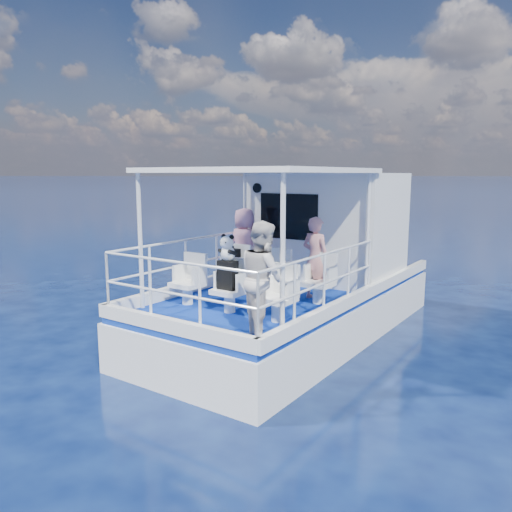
{
  "coord_description": "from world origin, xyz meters",
  "views": [
    {
      "loc": [
        4.72,
        -7.22,
        3.07
      ],
      "look_at": [
        0.03,
        -0.4,
        1.72
      ],
      "focal_mm": 35.0,
      "sensor_mm": 36.0,
      "label": 1
    }
  ],
  "objects_px": {
    "passenger_stbd_aft": "(264,279)",
    "backpack_center": "(228,275)",
    "passenger_port_fwd": "(244,246)",
    "panda": "(228,248)"
  },
  "relations": [
    {
      "from": "passenger_port_fwd",
      "to": "backpack_center",
      "type": "relative_size",
      "value": 3.3
    },
    {
      "from": "passenger_port_fwd",
      "to": "backpack_center",
      "type": "xyz_separation_m",
      "value": [
        1.08,
        -1.95,
        -0.15
      ]
    },
    {
      "from": "passenger_stbd_aft",
      "to": "panda",
      "type": "bearing_deg",
      "value": 9.62
    },
    {
      "from": "passenger_stbd_aft",
      "to": "backpack_center",
      "type": "bearing_deg",
      "value": 10.07
    },
    {
      "from": "panda",
      "to": "passenger_port_fwd",
      "type": "bearing_deg",
      "value": 119.1
    },
    {
      "from": "passenger_port_fwd",
      "to": "backpack_center",
      "type": "height_order",
      "value": "passenger_port_fwd"
    },
    {
      "from": "passenger_port_fwd",
      "to": "panda",
      "type": "height_order",
      "value": "passenger_port_fwd"
    },
    {
      "from": "passenger_port_fwd",
      "to": "panda",
      "type": "distance_m",
      "value": 2.23
    },
    {
      "from": "passenger_stbd_aft",
      "to": "backpack_center",
      "type": "relative_size",
      "value": 3.42
    },
    {
      "from": "backpack_center",
      "to": "panda",
      "type": "bearing_deg",
      "value": 115.26
    }
  ]
}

